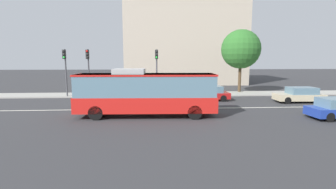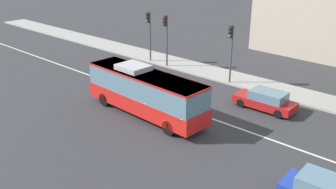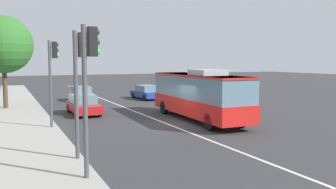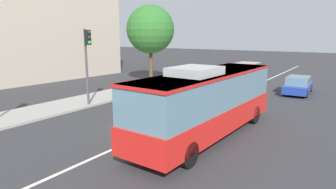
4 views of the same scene
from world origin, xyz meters
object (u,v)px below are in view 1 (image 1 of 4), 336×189
Objects in this scene: sedan_beige at (300,95)px; sedan_red at (207,93)px; transit_bus at (146,92)px; traffic_light_near_corner at (88,65)px; traffic_light_mid_block at (157,65)px; traffic_light_far_corner at (65,65)px; street_tree_kerbside_left at (241,49)px.

sedan_red is (-8.70, 1.61, 0.00)m from sedan_beige.
transit_bus is at bearing 46.30° from sedan_red.
traffic_light_mid_block is at bearing 89.12° from traffic_light_near_corner.
traffic_light_mid_block is (7.32, 0.11, 0.00)m from traffic_light_near_corner.
sedan_beige is at bearing 77.18° from traffic_light_far_corner.
sedan_beige is 9.01m from street_tree_kerbside_left.
transit_bus is 9.51m from traffic_light_mid_block.
transit_bus is at bearing 41.20° from traffic_light_far_corner.
street_tree_kerbside_left is at bearing -61.08° from sedan_beige.
transit_bus is 2.21× the size of sedan_beige.
transit_bus is 11.31m from traffic_light_near_corner.
street_tree_kerbside_left reaches higher than traffic_light_mid_block.
street_tree_kerbside_left is at bearing 105.54° from traffic_light_mid_block.
traffic_light_far_corner is at bearing -88.75° from traffic_light_mid_block.
traffic_light_far_corner reaches higher than sedan_red.
traffic_light_far_corner is at bearing -172.96° from street_tree_kerbside_left.
transit_bus is 1.94× the size of traffic_light_far_corner.
street_tree_kerbside_left is (17.55, 2.64, 1.76)m from traffic_light_near_corner.
traffic_light_near_corner reaches higher than sedan_red.
traffic_light_near_corner and traffic_light_far_corner have the same top height.
traffic_light_near_corner is at bearing 83.89° from traffic_light_far_corner.
sedan_beige and sedan_red have the same top height.
sedan_red is 0.87× the size of traffic_light_far_corner.
traffic_light_near_corner is at bearing -171.44° from street_tree_kerbside_left.
traffic_light_near_corner is 7.32m from traffic_light_mid_block.
traffic_light_near_corner reaches higher than sedan_beige.
traffic_light_mid_block is (0.95, 9.29, 1.75)m from transit_bus.
traffic_light_far_corner is (-2.47, 0.17, 0.00)m from traffic_light_near_corner.
sedan_red is at bearing -134.45° from street_tree_kerbside_left.
sedan_red is 0.87× the size of traffic_light_mid_block.
transit_bus reaches higher than sedan_beige.
sedan_red is at bearing -8.51° from sedan_beige.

